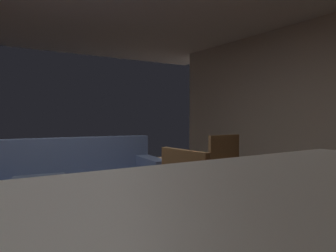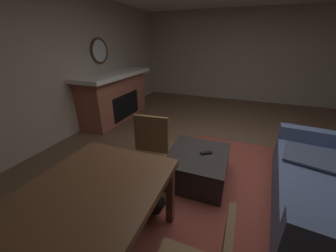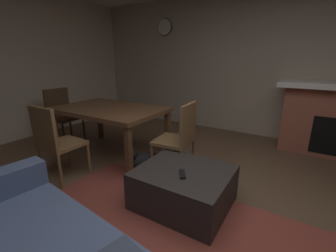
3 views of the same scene
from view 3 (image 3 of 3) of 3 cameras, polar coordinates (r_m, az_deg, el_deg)
The scene contains 11 objects.
floor at distance 2.03m, azimuth 10.73°, elevation -28.62°, with size 9.56×9.56×0.00m, color brown.
wall_back_fireplace_side at distance 4.53m, azimuth 26.65°, elevation 13.55°, with size 8.36×0.12×2.63m, color #B7A893.
area_rug at distance 2.01m, azimuth -6.68°, elevation -28.86°, with size 2.60×2.00×0.01m, color brown.
ottoman_coffee_table at distance 2.35m, azimuth 4.01°, elevation -15.23°, with size 0.89×0.77×0.39m, color #2D2826.
tv_remote at distance 2.15m, azimuth 3.66°, elevation -12.05°, with size 0.05×0.16×0.02m, color black.
dining_table at distance 3.45m, azimuth -14.60°, elevation 3.32°, with size 1.59×1.01×0.74m.
dining_chair_north at distance 2.96m, azimuth -26.83°, elevation -3.03°, with size 0.44×0.44×0.93m.
dining_chair_west at distance 2.79m, azimuth 3.07°, elevation -2.33°, with size 0.48×0.48×0.93m.
dining_chair_east at distance 4.40m, azimuth -25.34°, elevation 3.20°, with size 0.45×0.45×0.93m.
small_dog at distance 2.97m, azimuth -6.27°, elevation -8.48°, with size 0.44×0.46×0.30m.
wall_clock at distance 5.27m, azimuth -0.83°, elevation 23.84°, with size 0.35×0.03×0.35m.
Camera 3 is at (-0.45, 1.36, 1.44)m, focal length 24.00 mm.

